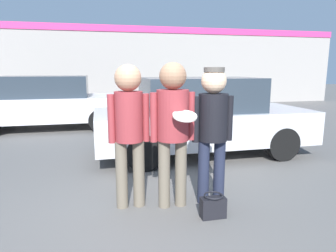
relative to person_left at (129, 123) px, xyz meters
name	(u,v)px	position (x,y,z in m)	size (l,w,h in m)	color
ground_plane	(152,210)	(0.24, -0.19, -1.10)	(56.00, 56.00, 0.00)	#5B5956
storefront_building	(110,66)	(0.24, 11.03, 0.82)	(24.00, 0.22, 3.78)	gray
person_left	(129,123)	(0.00, 0.00, 0.00)	(0.52, 0.35, 1.82)	#665B4C
person_middle_with_frisbee	(173,121)	(0.53, -0.11, 0.03)	(0.57, 0.62, 1.84)	#665B4C
person_right	(213,122)	(1.06, -0.11, -0.01)	(0.55, 0.38, 1.78)	#1E2338
parked_car_near	(202,117)	(1.72, 2.13, -0.31)	(4.39, 1.79, 1.59)	#B7BABF
parked_car_far	(48,103)	(-1.82, 5.84, -0.32)	(4.69, 1.91, 1.57)	silver
shrub	(187,96)	(3.86, 10.33, -0.59)	(1.01, 1.01, 1.01)	#387A3D
handbag	(213,206)	(0.93, -0.53, -0.96)	(0.30, 0.23, 0.29)	black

